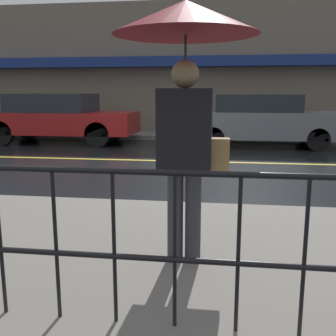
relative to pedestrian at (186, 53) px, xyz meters
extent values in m
plane|color=black|center=(-1.42, 5.63, -1.83)|extent=(80.00, 80.00, 0.00)
cube|color=slate|center=(-1.42, 0.27, -1.75)|extent=(28.00, 2.98, 0.15)
cube|color=slate|center=(-1.42, 10.38, -1.75)|extent=(28.00, 1.78, 0.15)
cube|color=gold|center=(-1.42, 5.63, -1.82)|extent=(25.20, 0.12, 0.01)
cube|color=#706656|center=(-1.42, 11.42, 0.53)|extent=(28.00, 0.30, 4.72)
cube|color=navy|center=(-1.42, 11.00, 0.77)|extent=(16.80, 0.55, 0.35)
cylinder|color=black|center=(-1.06, -0.97, -1.21)|extent=(0.02, 0.02, 0.94)
cylinder|color=black|center=(-0.69, -0.97, -1.21)|extent=(0.02, 0.02, 0.94)
cylinder|color=black|center=(-0.33, -0.97, -1.21)|extent=(0.02, 0.02, 0.94)
cylinder|color=black|center=(0.04, -0.97, -1.21)|extent=(0.02, 0.02, 0.94)
cylinder|color=black|center=(0.40, -0.97, -1.21)|extent=(0.02, 0.02, 0.94)
cylinder|color=black|center=(0.76, -0.97, -1.21)|extent=(0.02, 0.02, 0.94)
cylinder|color=#333338|center=(-0.08, 0.00, -1.28)|extent=(0.13, 0.13, 0.79)
cylinder|color=#333338|center=(0.07, 0.00, -1.28)|extent=(0.13, 0.13, 0.79)
cube|color=black|center=(0.00, 0.00, -0.57)|extent=(0.43, 0.26, 0.63)
sphere|color=#927F55|center=(0.00, 0.00, -0.15)|extent=(0.22, 0.22, 0.22)
cylinder|color=#262628|center=(0.00, 0.00, -0.22)|extent=(0.02, 0.02, 0.71)
cone|color=maroon|center=(0.00, 0.00, 0.26)|extent=(1.12, 1.12, 0.25)
cube|color=#9E7A47|center=(0.23, 0.00, -0.80)|extent=(0.24, 0.12, 0.30)
cube|color=maroon|center=(-4.69, 8.46, -1.20)|extent=(4.70, 1.81, 0.65)
cube|color=#1E2328|center=(-4.88, 8.46, -0.60)|extent=(2.44, 1.67, 0.55)
cylinder|color=black|center=(-3.24, 9.25, -1.47)|extent=(0.72, 0.22, 0.72)
cylinder|color=black|center=(-3.24, 7.66, -1.47)|extent=(0.72, 0.22, 0.72)
cylinder|color=black|center=(-6.15, 9.25, -1.47)|extent=(0.72, 0.22, 0.72)
cylinder|color=black|center=(-6.15, 7.66, -1.47)|extent=(0.72, 0.22, 0.72)
cube|color=slate|center=(1.43, 8.46, -1.19)|extent=(4.45, 1.71, 0.74)
cube|color=#1E2328|center=(1.25, 8.46, -0.58)|extent=(2.32, 1.58, 0.48)
cylinder|color=black|center=(2.81, 9.20, -1.52)|extent=(0.61, 0.22, 0.61)
cylinder|color=black|center=(2.81, 7.71, -1.52)|extent=(0.61, 0.22, 0.61)
cylinder|color=black|center=(0.05, 9.20, -1.52)|extent=(0.61, 0.22, 0.61)
cylinder|color=black|center=(0.05, 7.71, -1.52)|extent=(0.61, 0.22, 0.61)
camera|label=1|loc=(0.29, -3.10, -0.29)|focal=42.00mm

